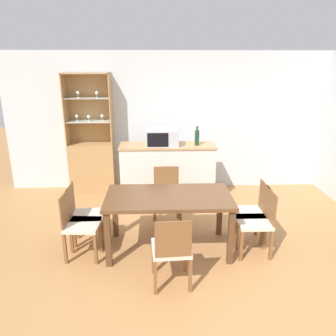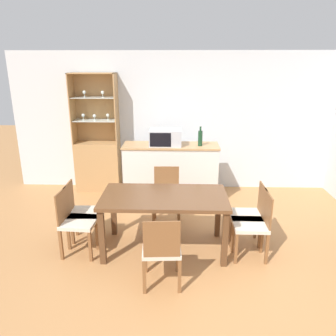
{
  "view_description": "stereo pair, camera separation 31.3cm",
  "coord_description": "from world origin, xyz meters",
  "px_view_note": "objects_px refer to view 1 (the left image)",
  "views": [
    {
      "loc": [
        -0.6,
        -3.48,
        2.35
      ],
      "look_at": [
        -0.44,
        1.13,
        0.85
      ],
      "focal_mm": 35.0,
      "sensor_mm": 36.0,
      "label": 1
    },
    {
      "loc": [
        -0.29,
        -3.48,
        2.35
      ],
      "look_at": [
        -0.44,
        1.13,
        0.85
      ],
      "focal_mm": 35.0,
      "sensor_mm": 36.0,
      "label": 2
    }
  ],
  "objects_px": {
    "dining_chair_side_left_far": "(84,215)",
    "dining_chair_head_near": "(171,250)",
    "dining_table": "(169,202)",
    "wine_bottle": "(197,137)",
    "display_cabinet": "(92,159)",
    "microwave": "(162,137)",
    "dining_chair_head_far": "(167,196)",
    "dining_chair_side_right_near": "(257,221)",
    "dining_chair_side_left_near": "(80,224)",
    "dining_chair_side_right_far": "(251,213)"
  },
  "relations": [
    {
      "from": "dining_chair_side_left_far",
      "to": "dining_chair_head_near",
      "type": "distance_m",
      "value": 1.41
    },
    {
      "from": "dining_table",
      "to": "dining_chair_head_near",
      "type": "xyz_separation_m",
      "value": [
        0.0,
        -0.74,
        -0.22
      ]
    },
    {
      "from": "wine_bottle",
      "to": "display_cabinet",
      "type": "bearing_deg",
      "value": 164.22
    },
    {
      "from": "microwave",
      "to": "dining_chair_head_far",
      "type": "bearing_deg",
      "value": -86.85
    },
    {
      "from": "display_cabinet",
      "to": "wine_bottle",
      "type": "distance_m",
      "value": 2.02
    },
    {
      "from": "dining_chair_side_right_near",
      "to": "wine_bottle",
      "type": "relative_size",
      "value": 2.59
    },
    {
      "from": "microwave",
      "to": "dining_chair_side_left_near",
      "type": "bearing_deg",
      "value": -121.47
    },
    {
      "from": "microwave",
      "to": "wine_bottle",
      "type": "relative_size",
      "value": 1.64
    },
    {
      "from": "dining_chair_side_left_far",
      "to": "dining_chair_head_far",
      "type": "relative_size",
      "value": 1.0
    },
    {
      "from": "dining_chair_side_right_far",
      "to": "dining_chair_head_far",
      "type": "distance_m",
      "value": 1.27
    },
    {
      "from": "dining_chair_side_right_near",
      "to": "dining_chair_side_left_far",
      "type": "bearing_deg",
      "value": 83.82
    },
    {
      "from": "dining_chair_side_right_far",
      "to": "microwave",
      "type": "distance_m",
      "value": 2.01
    },
    {
      "from": "dining_chair_side_right_far",
      "to": "wine_bottle",
      "type": "xyz_separation_m",
      "value": [
        -0.57,
        1.45,
        0.7
      ]
    },
    {
      "from": "dining_chair_side_right_far",
      "to": "dining_chair_side_left_near",
      "type": "distance_m",
      "value": 2.23
    },
    {
      "from": "dining_chair_side_left_far",
      "to": "wine_bottle",
      "type": "xyz_separation_m",
      "value": [
        1.64,
        1.45,
        0.7
      ]
    },
    {
      "from": "dining_chair_side_right_far",
      "to": "display_cabinet",
      "type": "bearing_deg",
      "value": 51.27
    },
    {
      "from": "dining_chair_head_far",
      "to": "dining_chair_side_left_near",
      "type": "height_order",
      "value": "same"
    },
    {
      "from": "dining_table",
      "to": "microwave",
      "type": "xyz_separation_m",
      "value": [
        -0.05,
        1.61,
        0.48
      ]
    },
    {
      "from": "dining_chair_side_left_far",
      "to": "wine_bottle",
      "type": "relative_size",
      "value": 2.59
    },
    {
      "from": "dining_chair_head_near",
      "to": "dining_chair_side_left_near",
      "type": "xyz_separation_m",
      "value": [
        -1.11,
        0.62,
        0.0
      ]
    },
    {
      "from": "dining_chair_head_near",
      "to": "dining_chair_side_left_near",
      "type": "height_order",
      "value": "same"
    },
    {
      "from": "microwave",
      "to": "dining_table",
      "type": "bearing_deg",
      "value": -88.26
    },
    {
      "from": "dining_chair_side_right_far",
      "to": "dining_chair_side_left_far",
      "type": "bearing_deg",
      "value": 90.2
    },
    {
      "from": "display_cabinet",
      "to": "dining_chair_head_far",
      "type": "xyz_separation_m",
      "value": [
        1.35,
        -1.37,
        -0.19
      ]
    },
    {
      "from": "dining_chair_side_left_far",
      "to": "dining_chair_side_right_near",
      "type": "height_order",
      "value": "same"
    },
    {
      "from": "dining_chair_head_far",
      "to": "wine_bottle",
      "type": "relative_size",
      "value": 2.59
    },
    {
      "from": "dining_table",
      "to": "wine_bottle",
      "type": "bearing_deg",
      "value": 71.26
    },
    {
      "from": "dining_chair_side_right_near",
      "to": "microwave",
      "type": "distance_m",
      "value": 2.2
    },
    {
      "from": "display_cabinet",
      "to": "dining_chair_side_left_near",
      "type": "bearing_deg",
      "value": -83.87
    },
    {
      "from": "dining_chair_head_far",
      "to": "wine_bottle",
      "type": "xyz_separation_m",
      "value": [
        0.54,
        0.84,
        0.7
      ]
    },
    {
      "from": "dining_chair_head_near",
      "to": "microwave",
      "type": "distance_m",
      "value": 2.45
    },
    {
      "from": "microwave",
      "to": "dining_chair_side_right_near",
      "type": "bearing_deg",
      "value": -56.28
    },
    {
      "from": "dining_chair_side_left_near",
      "to": "wine_bottle",
      "type": "height_order",
      "value": "wine_bottle"
    },
    {
      "from": "display_cabinet",
      "to": "dining_chair_side_right_far",
      "type": "relative_size",
      "value": 2.56
    },
    {
      "from": "dining_chair_side_right_far",
      "to": "dining_chair_head_far",
      "type": "relative_size",
      "value": 1.0
    },
    {
      "from": "dining_chair_side_right_far",
      "to": "dining_chair_side_left_near",
      "type": "bearing_deg",
      "value": 96.6
    },
    {
      "from": "dining_table",
      "to": "microwave",
      "type": "bearing_deg",
      "value": 91.74
    },
    {
      "from": "dining_chair_side_left_far",
      "to": "microwave",
      "type": "bearing_deg",
      "value": 143.0
    },
    {
      "from": "dining_table",
      "to": "dining_chair_side_right_far",
      "type": "distance_m",
      "value": 1.14
    },
    {
      "from": "display_cabinet",
      "to": "dining_chair_side_right_near",
      "type": "relative_size",
      "value": 2.56
    },
    {
      "from": "dining_chair_side_left_far",
      "to": "dining_chair_side_right_near",
      "type": "distance_m",
      "value": 2.23
    },
    {
      "from": "dining_chair_head_far",
      "to": "dining_table",
      "type": "bearing_deg",
      "value": 88.85
    },
    {
      "from": "display_cabinet",
      "to": "dining_chair_side_right_near",
      "type": "distance_m",
      "value": 3.33
    },
    {
      "from": "dining_chair_side_left_far",
      "to": "wine_bottle",
      "type": "bearing_deg",
      "value": 130.01
    },
    {
      "from": "dining_table",
      "to": "microwave",
      "type": "relative_size",
      "value": 2.95
    },
    {
      "from": "dining_table",
      "to": "dining_chair_side_left_far",
      "type": "distance_m",
      "value": 1.14
    },
    {
      "from": "dining_chair_side_right_near",
      "to": "dining_chair_side_right_far",
      "type": "bearing_deg",
      "value": 0.3
    },
    {
      "from": "microwave",
      "to": "wine_bottle",
      "type": "bearing_deg",
      "value": -3.02
    },
    {
      "from": "dining_chair_head_far",
      "to": "wine_bottle",
      "type": "bearing_deg",
      "value": -123.82
    },
    {
      "from": "display_cabinet",
      "to": "microwave",
      "type": "relative_size",
      "value": 4.05
    }
  ]
}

